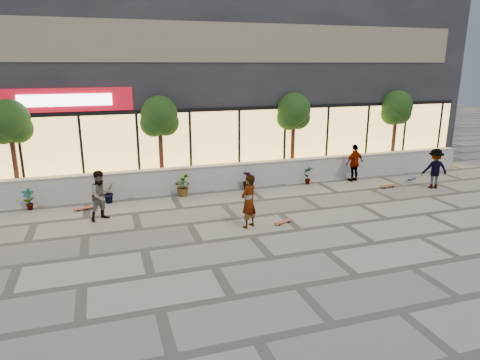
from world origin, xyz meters
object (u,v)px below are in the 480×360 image
object	(u,v)px
skater_center	(249,201)
skater_right_far	(435,169)
skater_right_near	(355,163)
skateboard_right_near	(387,186)
tree_mideast	(294,113)
skater_left	(101,195)
skateboard_center	(283,222)
skateboard_left	(85,208)
tree_west	(9,124)
skateboard_right_far	(412,178)
tree_east	(396,110)
tree_midwest	(159,119)

from	to	relation	value
skater_center	skater_right_far	world-z (taller)	skater_center
skater_right_near	skateboard_right_near	distance (m)	1.79
tree_mideast	skater_left	distance (m)	9.27
skater_right_near	skateboard_right_near	size ratio (longest dim) A/B	2.09
skateboard_center	tree_mideast	bearing A→B (deg)	40.72
skater_right_near	skateboard_right_near	xyz separation A→B (m)	(0.79, -1.41, -0.76)
skateboard_left	skateboard_center	bearing A→B (deg)	-41.62
tree_west	skateboard_right_far	bearing A→B (deg)	-6.90
tree_mideast	skater_right_near	size ratio (longest dim) A/B	2.33
skater_center	skater_left	xyz separation A→B (m)	(-4.49, 2.21, -0.02)
tree_west	skater_center	world-z (taller)	tree_west
skater_right_far	skater_left	bearing A→B (deg)	14.19
skater_right_near	skateboard_center	world-z (taller)	skater_right_near
tree_east	skater_right_far	size ratio (longest dim) A/B	2.31
skateboard_right_near	skateboard_right_far	size ratio (longest dim) A/B	1.14
skater_right_near	skater_right_far	distance (m)	3.31
tree_mideast	skater_left	bearing A→B (deg)	-159.89
skater_right_near	skateboard_right_far	xyz separation A→B (m)	(2.70, -0.61, -0.77)
skateboard_center	skateboard_left	size ratio (longest dim) A/B	0.93
skateboard_left	skater_left	bearing A→B (deg)	-75.88
tree_mideast	skateboard_right_far	xyz separation A→B (m)	(5.12, -2.01, -2.92)
skater_left	skateboard_left	world-z (taller)	skater_left
tree_midwest	skater_center	distance (m)	6.06
skateboard_center	skateboard_left	distance (m)	7.22
tree_east	skateboard_left	xyz separation A→B (m)	(-14.59, -1.86, -2.91)
skater_left	skater_right_far	xyz separation A→B (m)	(13.50, -0.34, -0.01)
skateboard_center	tree_east	bearing A→B (deg)	11.10
skateboard_left	skateboard_right_near	bearing A→B (deg)	-16.83
tree_east	skateboard_right_near	xyz separation A→B (m)	(-2.28, -2.81, -2.91)
skater_right_far	skateboard_right_near	xyz separation A→B (m)	(-1.81, 0.64, -0.77)
tree_east	skateboard_left	size ratio (longest dim) A/B	5.01
tree_midwest	skater_center	size ratio (longest dim) A/B	2.24
skater_right_near	skateboard_left	bearing A→B (deg)	-10.16
skater_right_far	skateboard_center	world-z (taller)	skater_right_far
skater_right_far	skateboard_right_far	xyz separation A→B (m)	(0.10, 1.43, -0.78)
skater_right_near	skater_right_far	xyz separation A→B (m)	(2.60, -2.04, 0.01)
tree_west	skater_left	size ratio (longest dim) A/B	2.28
tree_east	skater_center	bearing A→B (deg)	-150.76
tree_midwest	skater_right_far	size ratio (longest dim) A/B	2.31
tree_west	skater_right_far	distance (m)	17.02
tree_east	skateboard_right_near	world-z (taller)	tree_east
skater_right_far	skateboard_right_near	bearing A→B (deg)	-3.68
skateboard_center	skateboard_right_far	distance (m)	8.60
tree_west	skateboard_right_near	bearing A→B (deg)	-10.81
tree_mideast	skateboard_left	size ratio (longest dim) A/B	5.01
skater_center	skater_left	size ratio (longest dim) A/B	1.02
skater_center	skater_right_far	size ratio (longest dim) A/B	1.03
skater_right_far	skateboard_left	world-z (taller)	skater_right_far
tree_mideast	skateboard_left	xyz separation A→B (m)	(-9.09, -1.86, -2.91)
skater_left	skateboard_right_far	xyz separation A→B (m)	(13.60, 1.09, -0.79)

